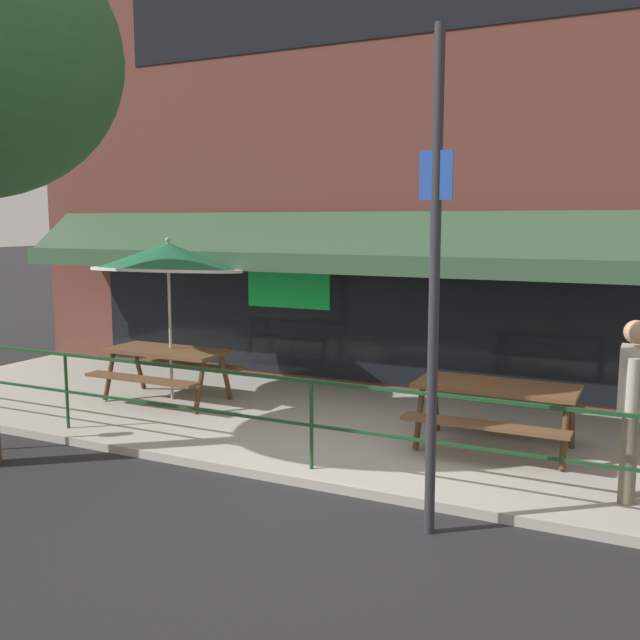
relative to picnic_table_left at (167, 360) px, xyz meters
name	(u,v)px	position (x,y,z in m)	size (l,w,h in m)	color
ground_plane	(299,487)	(3.18, -1.98, -0.71)	(120.00, 120.00, 0.00)	#232326
patio_deck	(371,431)	(3.18, 0.02, -0.66)	(15.00, 4.00, 0.10)	#ADA89E
restaurant_building	(430,113)	(3.18, 2.25, 3.57)	(15.00, 1.60, 8.62)	brown
patio_railing	(311,405)	(3.18, -1.68, 0.09)	(13.84, 0.04, 0.97)	#194723
picnic_table_left	(167,360)	(0.00, 0.00, 0.00)	(1.80, 1.42, 0.76)	brown
picnic_table_centre	(496,398)	(4.79, -0.18, 0.00)	(1.80, 1.42, 0.76)	brown
patio_umbrella_left	(168,258)	(0.00, 0.10, 1.47)	(2.14, 2.14, 2.38)	#B7B2A8
pedestrian_walking	(632,401)	(6.23, -1.13, 0.35)	(0.24, 0.62, 1.71)	#665B4C
street_sign_pole	(434,283)	(4.71, -2.43, 1.49)	(0.28, 0.09, 4.27)	#2D2D33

